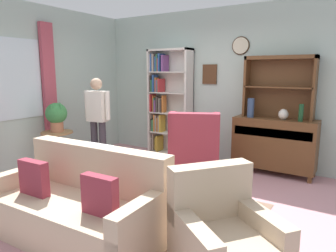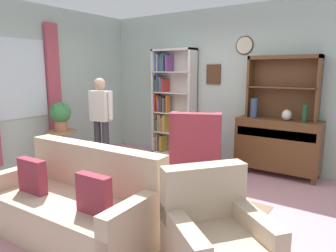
% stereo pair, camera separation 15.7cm
% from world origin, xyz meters
% --- Properties ---
extents(ground_plane, '(5.40, 4.60, 0.02)m').
position_xyz_m(ground_plane, '(0.00, 0.00, -0.01)').
color(ground_plane, '#C68C93').
extents(wall_back, '(5.00, 0.09, 2.80)m').
position_xyz_m(wall_back, '(0.00, 2.13, 1.40)').
color(wall_back, '#ADC1B7').
rests_on(wall_back, ground_plane).
extents(wall_left, '(0.16, 4.20, 2.80)m').
position_xyz_m(wall_left, '(-2.52, -0.04, 1.40)').
color(wall_left, '#ADC1B7').
rests_on(wall_left, ground_plane).
extents(area_rug, '(2.50, 1.77, 0.01)m').
position_xyz_m(area_rug, '(0.20, -0.30, 0.00)').
color(area_rug, '#846651').
rests_on(area_rug, ground_plane).
extents(bookshelf, '(0.90, 0.30, 2.10)m').
position_xyz_m(bookshelf, '(-1.05, 1.94, 1.05)').
color(bookshelf, silver).
rests_on(bookshelf, ground_plane).
extents(sideboard, '(1.30, 0.45, 0.92)m').
position_xyz_m(sideboard, '(1.11, 1.86, 0.51)').
color(sideboard, brown).
rests_on(sideboard, ground_plane).
extents(sideboard_hutch, '(1.10, 0.26, 1.00)m').
position_xyz_m(sideboard_hutch, '(1.11, 1.97, 1.56)').
color(sideboard_hutch, brown).
rests_on(sideboard_hutch, sideboard).
extents(vase_tall, '(0.11, 0.11, 0.32)m').
position_xyz_m(vase_tall, '(0.72, 1.78, 1.08)').
color(vase_tall, '#33476B').
rests_on(vase_tall, sideboard).
extents(vase_round, '(0.15, 0.15, 0.17)m').
position_xyz_m(vase_round, '(1.24, 1.79, 1.01)').
color(vase_round, beige).
rests_on(vase_round, sideboard).
extents(bottle_wine, '(0.07, 0.07, 0.27)m').
position_xyz_m(bottle_wine, '(1.50, 1.77, 1.05)').
color(bottle_wine, '#194223').
rests_on(bottle_wine, sideboard).
extents(couch_floral, '(1.83, 0.92, 0.90)m').
position_xyz_m(couch_floral, '(-0.05, -1.24, 0.31)').
color(couch_floral, '#C6AD8E').
rests_on(couch_floral, ground_plane).
extents(armchair_floral, '(1.08, 1.07, 0.88)m').
position_xyz_m(armchair_floral, '(1.42, -1.02, 0.29)').
color(armchair_floral, '#C6AD8E').
rests_on(armchair_floral, ground_plane).
extents(wingback_chair, '(1.04, 1.05, 1.05)m').
position_xyz_m(wingback_chair, '(0.05, 1.07, 0.38)').
color(wingback_chair, maroon).
rests_on(wingback_chair, ground_plane).
extents(plant_stand, '(0.52, 0.52, 0.67)m').
position_xyz_m(plant_stand, '(-2.04, 0.06, 0.41)').
color(plant_stand, '#997047').
rests_on(plant_stand, ground_plane).
extents(potted_plant_large, '(0.35, 0.35, 0.49)m').
position_xyz_m(potted_plant_large, '(-2.03, 0.07, 0.95)').
color(potted_plant_large, '#AD6B4C').
rests_on(potted_plant_large, plant_stand).
extents(potted_plant_small, '(0.21, 0.21, 0.29)m').
position_xyz_m(potted_plant_small, '(-1.66, 0.30, 0.17)').
color(potted_plant_small, gray).
rests_on(potted_plant_small, ground_plane).
extents(person_reading, '(0.53, 0.24, 1.56)m').
position_xyz_m(person_reading, '(-1.57, 0.55, 0.91)').
color(person_reading, '#38333D').
rests_on(person_reading, ground_plane).
extents(coffee_table, '(0.80, 0.50, 0.42)m').
position_xyz_m(coffee_table, '(0.07, -0.37, 0.35)').
color(coffee_table, brown).
rests_on(coffee_table, ground_plane).
extents(book_stack, '(0.21, 0.13, 0.11)m').
position_xyz_m(book_stack, '(0.16, -0.36, 0.47)').
color(book_stack, '#B22D33').
rests_on(book_stack, coffee_table).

